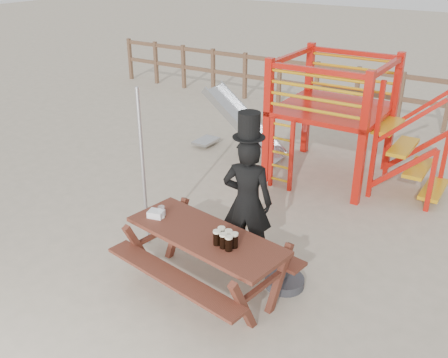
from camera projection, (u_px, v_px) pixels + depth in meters
ground at (201, 271)px, 6.21m from camera, size 60.00×60.00×0.00m
back_fence at (379, 90)px, 11.24m from camera, size 15.09×0.09×1.20m
playground_fort at (327, 116)px, 8.43m from camera, size 4.71×1.84×2.10m
picnic_table at (206, 254)px, 5.73m from camera, size 2.09×1.60×0.74m
man_with_hat at (247, 199)px, 6.05m from camera, size 0.71×0.57×1.99m
metal_pole at (143, 170)px, 6.36m from camera, size 0.05×0.05×2.16m
parasol_base at (285, 282)px, 5.93m from camera, size 0.47×0.47×0.20m
paper_bag at (156, 214)px, 5.94m from camera, size 0.21×0.18×0.08m
stout_pints at (226, 239)px, 5.35m from camera, size 0.27×0.20×0.17m
empty_glasses at (161, 213)px, 5.91m from camera, size 0.08×0.08×0.15m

